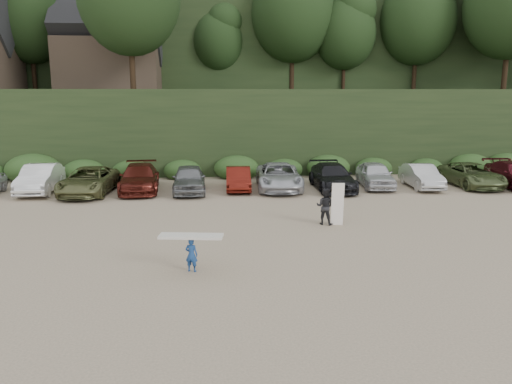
{
  "coord_description": "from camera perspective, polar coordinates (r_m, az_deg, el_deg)",
  "views": [
    {
      "loc": [
        -3.61,
        -19.35,
        5.81
      ],
      "look_at": [
        -1.73,
        3.0,
        1.3
      ],
      "focal_mm": 35.0,
      "sensor_mm": 36.0,
      "label": 1
    }
  ],
  "objects": [
    {
      "name": "adult_surfer",
      "position": [
        22.35,
        8.01,
        -1.62
      ],
      "size": [
        1.28,
        0.91,
        1.93
      ],
      "color": "black",
      "rests_on": "ground"
    },
    {
      "name": "ground",
      "position": [
        20.53,
        5.54,
        -5.13
      ],
      "size": [
        120.0,
        120.0,
        0.0
      ],
      "primitive_type": "plane",
      "color": "tan",
      "rests_on": "ground"
    },
    {
      "name": "parked_cars",
      "position": [
        30.2,
        4.57,
        1.71
      ],
      "size": [
        39.24,
        6.29,
        1.65
      ],
      "color": "#A9A9AD",
      "rests_on": "ground"
    },
    {
      "name": "child_surfer",
      "position": [
        16.52,
        -7.41,
        -6.22
      ],
      "size": [
        2.14,
        0.86,
        1.25
      ],
      "color": "navy",
      "rests_on": "ground"
    },
    {
      "name": "hillside_backdrop",
      "position": [
        55.64,
        -1.42,
        16.95
      ],
      "size": [
        90.0,
        41.5,
        28.0
      ],
      "color": "black",
      "rests_on": "ground"
    }
  ]
}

